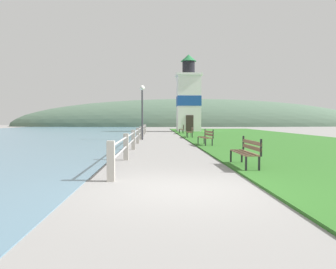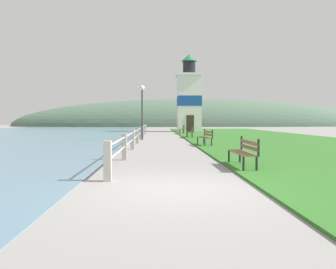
# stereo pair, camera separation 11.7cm
# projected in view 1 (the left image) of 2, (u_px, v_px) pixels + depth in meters

# --- Properties ---
(ground_plane) EXTENTS (160.00, 160.00, 0.00)m
(ground_plane) POSITION_uv_depth(u_px,v_px,m) (182.00, 190.00, 6.93)
(ground_plane) COLOR gray
(grass_verge) EXTENTS (12.00, 52.55, 0.06)m
(grass_verge) POSITION_uv_depth(u_px,v_px,m) (264.00, 139.00, 24.72)
(grass_verge) COLOR #2D6623
(grass_verge) RESTS_ON ground_plane
(seawall_railing) EXTENTS (0.18, 28.96, 0.98)m
(seawall_railing) POSITION_uv_depth(u_px,v_px,m) (139.00, 133.00, 22.20)
(seawall_railing) COLOR #A8A399
(seawall_railing) RESTS_ON ground_plane
(park_bench_near) EXTENTS (0.48, 1.84, 0.94)m
(park_bench_near) POSITION_uv_depth(u_px,v_px,m) (247.00, 150.00, 10.01)
(park_bench_near) COLOR brown
(park_bench_near) RESTS_ON ground_plane
(park_bench_midway) EXTENTS (0.67, 1.72, 0.94)m
(park_bench_midway) POSITION_uv_depth(u_px,v_px,m) (206.00, 136.00, 18.47)
(park_bench_midway) COLOR brown
(park_bench_midway) RESTS_ON ground_plane
(park_bench_far) EXTENTS (0.57, 1.88, 0.94)m
(park_bench_far) POSITION_uv_depth(u_px,v_px,m) (191.00, 131.00, 26.41)
(park_bench_far) COLOR brown
(park_bench_far) RESTS_ON ground_plane
(park_bench_by_lighthouse) EXTENTS (0.56, 1.78, 0.94)m
(park_bench_by_lighthouse) POSITION_uv_depth(u_px,v_px,m) (182.00, 129.00, 33.91)
(park_bench_by_lighthouse) COLOR brown
(park_bench_by_lighthouse) RESTS_ON ground_plane
(lighthouse) EXTENTS (3.20, 3.20, 9.41)m
(lighthouse) POSITION_uv_depth(u_px,v_px,m) (188.00, 99.00, 40.10)
(lighthouse) COLOR white
(lighthouse) RESTS_ON ground_plane
(lamp_post) EXTENTS (0.36, 0.36, 3.96)m
(lamp_post) POSITION_uv_depth(u_px,v_px,m) (142.00, 102.00, 23.75)
(lamp_post) COLOR #333338
(lamp_post) RESTS_ON ground_plane
(distant_hillside) EXTENTS (80.00, 16.00, 12.00)m
(distant_hillside) POSITION_uv_depth(u_px,v_px,m) (194.00, 126.00, 72.16)
(distant_hillside) COLOR #4C6651
(distant_hillside) RESTS_ON ground_plane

